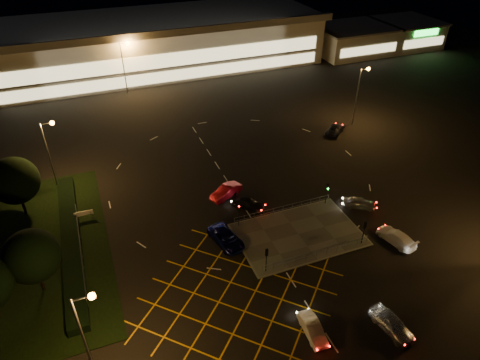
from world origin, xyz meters
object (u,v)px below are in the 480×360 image
object	(u,v)px
signal_se	(364,228)
car_east_grey	(335,129)
signal_ne	(327,189)
car_queue_white	(313,329)
car_right_silver	(360,203)
car_far_dkgrey	(248,203)
signal_sw	(266,256)
car_near_silver	(392,324)
car_circ_red	(226,192)
signal_nw	(239,211)
car_approach_white	(396,237)
car_left_blue	(226,238)

from	to	relation	value
signal_se	car_east_grey	distance (m)	27.21
signal_ne	car_queue_white	bearing A→B (deg)	-124.07
car_right_silver	car_far_dkgrey	bearing A→B (deg)	103.26
signal_sw	car_near_silver	xyz separation A→B (m)	(7.83, -10.74, -1.58)
car_east_grey	car_right_silver	bearing A→B (deg)	117.31
car_right_silver	car_circ_red	distance (m)	17.22
signal_nw	car_near_silver	size ratio (longest dim) A/B	0.68
car_approach_white	car_near_silver	bearing A→B (deg)	37.39
car_queue_white	car_east_grey	bearing A→B (deg)	58.84
signal_sw	signal_nw	world-z (taller)	same
signal_sw	car_approach_white	distance (m)	16.00
car_queue_white	car_right_silver	distance (m)	20.70
car_east_grey	signal_nw	bearing A→B (deg)	85.38
car_east_grey	car_far_dkgrey	bearing A→B (deg)	83.00
car_approach_white	car_east_grey	bearing A→B (deg)	-119.47
car_near_silver	car_right_silver	xyz separation A→B (m)	(7.86, 16.64, -0.10)
car_near_silver	car_right_silver	world-z (taller)	car_near_silver
car_queue_white	car_far_dkgrey	size ratio (longest dim) A/B	0.92
signal_se	car_east_grey	world-z (taller)	signal_se
car_east_grey	car_queue_white	bearing A→B (deg)	105.78
signal_nw	car_far_dkgrey	xyz separation A→B (m)	(2.47, 3.01, -1.74)
car_approach_white	car_left_blue	bearing A→B (deg)	-33.40
signal_sw	car_approach_white	size ratio (longest dim) A/B	0.65
car_queue_white	car_far_dkgrey	distance (m)	19.58
car_queue_white	car_circ_red	world-z (taller)	car_circ_red
signal_nw	car_east_grey	size ratio (longest dim) A/B	0.67
car_near_silver	car_approach_white	size ratio (longest dim) A/B	0.94
car_queue_white	car_approach_white	bearing A→B (deg)	29.58
car_near_silver	car_approach_white	world-z (taller)	car_near_silver
car_queue_white	car_left_blue	world-z (taller)	car_left_blue
signal_sw	signal_nw	xyz separation A→B (m)	(0.00, 7.99, 0.00)
signal_se	signal_ne	world-z (taller)	same
car_queue_white	car_circ_red	xyz separation A→B (m)	(-0.20, 22.77, 0.11)
signal_nw	car_east_grey	distance (m)	28.89
car_queue_white	signal_sw	bearing A→B (deg)	99.00
signal_sw	signal_nw	size ratio (longest dim) A/B	1.00
car_near_silver	car_east_grey	bearing A→B (deg)	57.73
signal_ne	car_left_blue	size ratio (longest dim) A/B	0.59
signal_nw	car_east_grey	bearing A→B (deg)	35.04
car_right_silver	car_east_grey	bearing A→B (deg)	11.31
car_right_silver	car_near_silver	bearing A→B (deg)	-170.94
car_approach_white	signal_nw	bearing A→B (deg)	-42.54
signal_sw	car_queue_white	xyz separation A→B (m)	(0.84, -8.52, -1.71)
car_circ_red	signal_se	bearing A→B (deg)	13.66
signal_se	car_right_silver	bearing A→B (deg)	-121.99
car_far_dkgrey	signal_nw	bearing A→B (deg)	-171.52
car_circ_red	car_east_grey	distance (m)	25.18
car_approach_white	car_right_silver	bearing A→B (deg)	-101.12
car_approach_white	car_circ_red	bearing A→B (deg)	-57.94
car_far_dkgrey	car_left_blue	bearing A→B (deg)	-175.17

